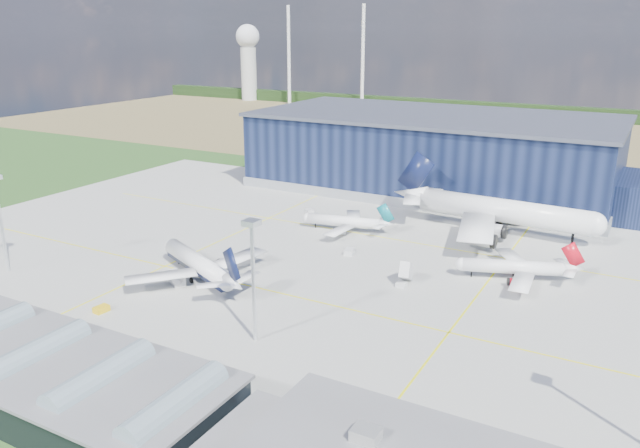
# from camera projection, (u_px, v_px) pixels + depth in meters

# --- Properties ---
(ground) EXTENTS (600.00, 600.00, 0.00)m
(ground) POSITION_uv_depth(u_px,v_px,m) (294.00, 276.00, 143.33)
(ground) COLOR #254D1D
(ground) RESTS_ON ground
(apron) EXTENTS (220.00, 160.00, 0.08)m
(apron) POSITION_uv_depth(u_px,v_px,m) (315.00, 262.00, 151.67)
(apron) COLOR #A5A6A0
(apron) RESTS_ON ground
(farmland) EXTENTS (600.00, 220.00, 0.01)m
(farmland) POSITION_uv_depth(u_px,v_px,m) (512.00, 136.00, 326.85)
(farmland) COLOR olive
(farmland) RESTS_ON ground
(treeline) EXTENTS (600.00, 8.00, 8.00)m
(treeline) POSITION_uv_depth(u_px,v_px,m) (541.00, 112.00, 392.38)
(treeline) COLOR black
(treeline) RESTS_ON ground
(horizon_dressing) EXTENTS (440.20, 18.00, 70.00)m
(horizon_dressing) POSITION_uv_depth(u_px,v_px,m) (279.00, 56.00, 467.00)
(horizon_dressing) COLOR white
(horizon_dressing) RESTS_ON ground
(hangar) EXTENTS (145.00, 62.00, 26.10)m
(hangar) POSITION_uv_depth(u_px,v_px,m) (441.00, 156.00, 217.62)
(hangar) COLOR black
(hangar) RESTS_ON ground
(glass_concourse) EXTENTS (78.00, 23.00, 8.60)m
(glass_concourse) POSITION_uv_depth(u_px,v_px,m) (54.00, 376.00, 95.16)
(glass_concourse) COLOR black
(glass_concourse) RESTS_ON ground
(light_mast_center) EXTENTS (2.60, 2.60, 23.00)m
(light_mast_center) POSITION_uv_depth(u_px,v_px,m) (253.00, 261.00, 109.04)
(light_mast_center) COLOR silver
(light_mast_center) RESTS_ON ground
(airliner_navy) EXTENTS (47.18, 46.80, 11.69)m
(airliner_navy) POSITION_uv_depth(u_px,v_px,m) (198.00, 255.00, 139.79)
(airliner_navy) COLOR white
(airliner_navy) RESTS_ON ground
(airliner_red) EXTENTS (36.48, 36.11, 9.33)m
(airliner_red) POSITION_uv_depth(u_px,v_px,m) (514.00, 260.00, 139.78)
(airliner_red) COLOR white
(airliner_red) RESTS_ON ground
(airliner_widebody) EXTENTS (63.26, 62.03, 19.56)m
(airliner_widebody) POSITION_uv_depth(u_px,v_px,m) (504.00, 199.00, 170.54)
(airliner_widebody) COLOR white
(airliner_widebody) RESTS_ON ground
(airliner_regional) EXTENTS (31.30, 30.84, 8.75)m
(airliner_regional) POSITION_uv_depth(u_px,v_px,m) (344.00, 216.00, 173.59)
(airliner_regional) COLOR white
(airliner_regional) RESTS_ON ground
(gse_tug_b) EXTENTS (2.27, 3.14, 1.28)m
(gse_tug_b) POSITION_uv_depth(u_px,v_px,m) (101.00, 309.00, 124.78)
(gse_tug_b) COLOR yellow
(gse_tug_b) RESTS_ON ground
(gse_van_a) EXTENTS (6.24, 5.02, 2.51)m
(gse_van_a) POSITION_uv_depth(u_px,v_px,m) (176.00, 278.00, 138.68)
(gse_van_a) COLOR silver
(gse_van_a) RESTS_ON ground
(gse_cart_a) EXTENTS (2.81, 3.66, 1.42)m
(gse_cart_a) POSITION_uv_depth(u_px,v_px,m) (349.00, 252.00, 156.57)
(gse_cart_a) COLOR silver
(gse_cart_a) RESTS_ON ground
(gse_cart_b) EXTENTS (3.83, 3.61, 1.38)m
(gse_cart_b) POSITION_uv_depth(u_px,v_px,m) (309.00, 212.00, 190.59)
(gse_cart_b) COLOR silver
(gse_cart_b) RESTS_ON ground
(gse_van_c) EXTENTS (5.06, 3.71, 2.20)m
(gse_van_c) POSITION_uv_depth(u_px,v_px,m) (318.00, 415.00, 89.81)
(gse_van_c) COLOR silver
(gse_van_c) RESTS_ON ground
(airstair) EXTENTS (3.26, 5.90, 3.57)m
(airstair) POSITION_uv_depth(u_px,v_px,m) (406.00, 276.00, 138.69)
(airstair) COLOR silver
(airstair) RESTS_ON ground
(car_a) EXTENTS (4.22, 2.86, 1.34)m
(car_a) POSITION_uv_depth(u_px,v_px,m) (287.00, 417.00, 90.16)
(car_a) COLOR #99999E
(car_a) RESTS_ON ground
(car_b) EXTENTS (4.11, 2.82, 1.28)m
(car_b) POSITION_uv_depth(u_px,v_px,m) (129.00, 363.00, 104.60)
(car_b) COLOR #99999E
(car_b) RESTS_ON ground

